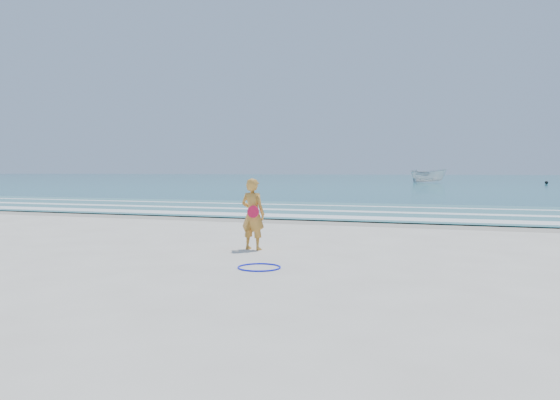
% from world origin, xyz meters
% --- Properties ---
extents(ground, '(400.00, 400.00, 0.00)m').
position_xyz_m(ground, '(0.00, 0.00, 0.00)').
color(ground, silver).
rests_on(ground, ground).
extents(wet_sand, '(400.00, 2.40, 0.00)m').
position_xyz_m(wet_sand, '(0.00, 9.00, 0.00)').
color(wet_sand, '#B2A893').
rests_on(wet_sand, ground).
extents(ocean, '(400.00, 190.00, 0.04)m').
position_xyz_m(ocean, '(0.00, 105.00, 0.02)').
color(ocean, '#19727F').
rests_on(ocean, ground).
extents(shallow, '(400.00, 10.00, 0.01)m').
position_xyz_m(shallow, '(0.00, 14.00, 0.04)').
color(shallow, '#59B7AD').
rests_on(shallow, ocean).
extents(foam_near, '(400.00, 1.40, 0.01)m').
position_xyz_m(foam_near, '(0.00, 10.30, 0.05)').
color(foam_near, white).
rests_on(foam_near, shallow).
extents(foam_mid, '(400.00, 0.90, 0.01)m').
position_xyz_m(foam_mid, '(0.00, 13.20, 0.05)').
color(foam_mid, white).
rests_on(foam_mid, shallow).
extents(foam_far, '(400.00, 0.60, 0.01)m').
position_xyz_m(foam_far, '(0.00, 16.50, 0.05)').
color(foam_far, white).
rests_on(foam_far, shallow).
extents(hoop, '(1.02, 1.02, 0.03)m').
position_xyz_m(hoop, '(1.47, 0.02, 0.01)').
color(hoop, '#0D18F1').
rests_on(hoop, ground).
extents(boat, '(5.24, 2.99, 1.91)m').
position_xyz_m(boat, '(-0.14, 68.40, 0.99)').
color(boat, silver).
rests_on(boat, ocean).
extents(buoy, '(0.41, 0.41, 0.41)m').
position_xyz_m(buoy, '(14.06, 64.21, 0.25)').
color(buoy, black).
rests_on(buoy, ocean).
extents(woman, '(0.63, 0.48, 1.58)m').
position_xyz_m(woman, '(0.52, 2.09, 0.79)').
color(woman, orange).
rests_on(woman, ground).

